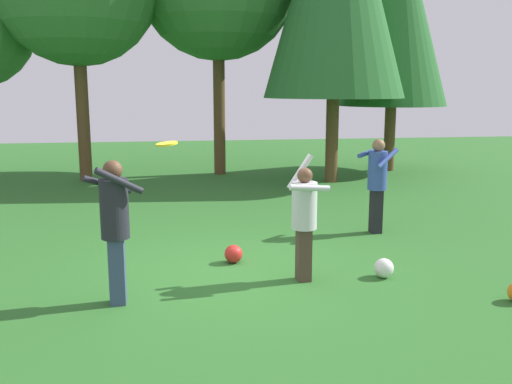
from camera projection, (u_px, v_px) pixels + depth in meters
name	position (u px, v px, depth m)	size (l,w,h in m)	color
ground_plane	(229.00, 272.00, 8.02)	(40.00, 40.00, 0.00)	#2D6B28
person_thrower	(304.00, 214.00, 7.54)	(0.55, 0.52, 1.72)	#4C382D
person_catcher	(115.00, 219.00, 6.69)	(0.74, 0.69, 1.77)	#38476B
person_bystander	(377.00, 178.00, 10.02)	(0.75, 0.72, 1.70)	black
frisbee	(167.00, 144.00, 6.92)	(0.36, 0.36, 0.06)	yellow
ball_white	(384.00, 268.00, 7.78)	(0.27, 0.27, 0.27)	white
ball_red	(234.00, 254.00, 8.44)	(0.27, 0.27, 0.27)	red
tree_far_right	(395.00, 7.00, 16.90)	(3.32, 3.32, 7.94)	brown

